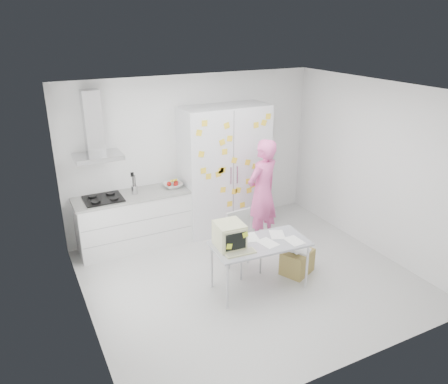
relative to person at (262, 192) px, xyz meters
name	(u,v)px	position (x,y,z in m)	size (l,w,h in m)	color
floor	(249,278)	(-0.74, -0.89, -0.90)	(4.50, 4.00, 0.02)	silver
walls	(227,176)	(-0.74, -0.17, 0.46)	(4.52, 4.01, 2.70)	white
ceiling	(253,91)	(-0.74, -0.89, 1.81)	(4.50, 4.00, 0.02)	white
counter_run	(134,220)	(-1.94, 0.81, -0.42)	(1.84, 0.63, 1.28)	white
range_hood	(94,132)	(-2.39, 0.95, 1.06)	(0.70, 0.48, 1.01)	silver
tall_cabinet	(225,169)	(-0.29, 0.79, 0.21)	(1.50, 0.68, 2.20)	silver
person	(262,192)	(0.00, 0.00, 0.00)	(0.65, 0.43, 1.79)	pink
desk	(241,240)	(-1.01, -1.11, -0.10)	(1.35, 0.74, 1.05)	#A7A9B2
chair	(242,238)	(-0.72, -0.63, -0.37)	(0.44, 0.44, 0.92)	#AAAAA8
cardboard_box	(297,261)	(-0.03, -1.08, -0.71)	(0.56, 0.51, 0.39)	olive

